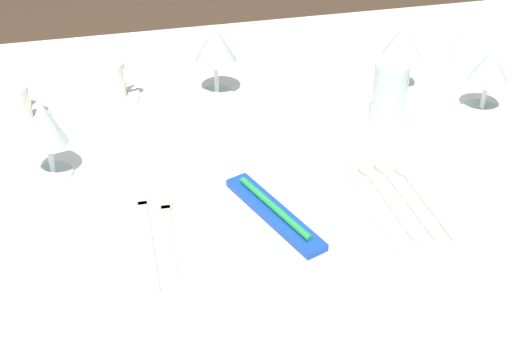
{
  "coord_description": "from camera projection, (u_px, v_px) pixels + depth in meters",
  "views": [
    {
      "loc": [
        -0.19,
        -1.0,
        1.41
      ],
      "look_at": [
        0.02,
        -0.09,
        0.76
      ],
      "focal_mm": 49.57,
      "sensor_mm": 36.0,
      "label": 1
    }
  ],
  "objects": [
    {
      "name": "wine_glass_far",
      "position": [
        403.0,
        44.0,
        1.34
      ],
      "size": [
        0.08,
        0.08,
        0.14
      ],
      "color": "silver",
      "rests_on": "dining_table"
    },
    {
      "name": "saucer_left",
      "position": [
        12.0,
        120.0,
        1.3
      ],
      "size": [
        0.14,
        0.14,
        0.01
      ],
      "primitive_type": "cylinder",
      "color": "white",
      "rests_on": "dining_table"
    },
    {
      "name": "coffee_cup_left",
      "position": [
        9.0,
        103.0,
        1.28
      ],
      "size": [
        0.1,
        0.08,
        0.06
      ],
      "color": "white",
      "rests_on": "saucer_left"
    },
    {
      "name": "drink_tumbler",
      "position": [
        389.0,
        93.0,
        1.27
      ],
      "size": [
        0.06,
        0.06,
        0.12
      ],
      "color": "silver",
      "rests_on": "dining_table"
    },
    {
      "name": "spoon_dessert",
      "position": [
        399.0,
        187.0,
        1.13
      ],
      "size": [
        0.03,
        0.22,
        0.01
      ],
      "color": "beige",
      "rests_on": "dining_table"
    },
    {
      "name": "dinner_knife",
      "position": [
        372.0,
        205.0,
        1.09
      ],
      "size": [
        0.02,
        0.23,
        0.0
      ],
      "color": "beige",
      "rests_on": "dining_table"
    },
    {
      "name": "dining_table",
      "position": [
        235.0,
        190.0,
        1.27
      ],
      "size": [
        1.8,
        1.11,
        0.74
      ],
      "color": "white",
      "rests_on": "ground"
    },
    {
      "name": "fork_outer",
      "position": [
        168.0,
        231.0,
        1.04
      ],
      "size": [
        0.03,
        0.2,
        0.0
      ],
      "color": "beige",
      "rests_on": "dining_table"
    },
    {
      "name": "saucer_far",
      "position": [
        107.0,
        98.0,
        1.37
      ],
      "size": [
        0.13,
        0.13,
        0.01
      ],
      "primitive_type": "cylinder",
      "color": "white",
      "rests_on": "dining_table"
    },
    {
      "name": "spoon_tea",
      "position": [
        418.0,
        189.0,
        1.13
      ],
      "size": [
        0.03,
        0.21,
        0.01
      ],
      "color": "beige",
      "rests_on": "dining_table"
    },
    {
      "name": "spoon_soup",
      "position": [
        381.0,
        190.0,
        1.12
      ],
      "size": [
        0.03,
        0.21,
        0.01
      ],
      "color": "beige",
      "rests_on": "dining_table"
    },
    {
      "name": "coffee_cup_far",
      "position": [
        105.0,
        79.0,
        1.34
      ],
      "size": [
        0.1,
        0.08,
        0.07
      ],
      "color": "white",
      "rests_on": "saucer_far"
    },
    {
      "name": "wine_glass_left",
      "position": [
        215.0,
        46.0,
        1.33
      ],
      "size": [
        0.08,
        0.08,
        0.14
      ],
      "color": "silver",
      "rests_on": "dining_table"
    },
    {
      "name": "wine_glass_right",
      "position": [
        490.0,
        69.0,
        1.29
      ],
      "size": [
        0.08,
        0.08,
        0.13
      ],
      "color": "silver",
      "rests_on": "dining_table"
    },
    {
      "name": "napkin_folded",
      "position": [
        465.0,
        37.0,
        1.44
      ],
      "size": [
        0.06,
        0.06,
        0.15
      ],
      "primitive_type": "cone",
      "color": "white",
      "rests_on": "dining_table"
    },
    {
      "name": "toothbrush_package",
      "position": [
        274.0,
        212.0,
        1.04
      ],
      "size": [
        0.11,
        0.21,
        0.02
      ],
      "color": "blue",
      "rests_on": "dinner_plate"
    },
    {
      "name": "dinner_plate",
      "position": [
        274.0,
        221.0,
        1.05
      ],
      "size": [
        0.26,
        0.26,
        0.02
      ],
      "primitive_type": "cylinder",
      "color": "white",
      "rests_on": "dining_table"
    },
    {
      "name": "fork_inner",
      "position": [
        146.0,
        232.0,
        1.04
      ],
      "size": [
        0.02,
        0.23,
        0.0
      ],
      "color": "beige",
      "rests_on": "dining_table"
    },
    {
      "name": "wine_glass_centre",
      "position": [
        45.0,
        125.0,
        1.11
      ],
      "size": [
        0.07,
        0.07,
        0.14
      ],
      "color": "silver",
      "rests_on": "dining_table"
    }
  ]
}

